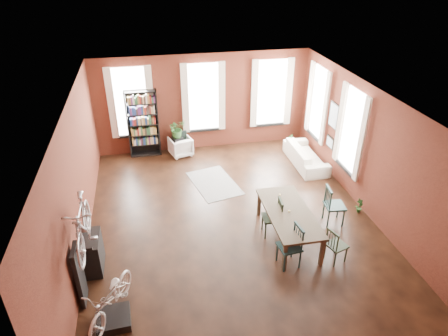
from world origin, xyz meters
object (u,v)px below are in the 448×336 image
object	(u,v)px
dining_chair_b	(272,218)
white_armchair	(180,145)
dining_chair_a	(289,247)
dining_chair_c	(337,245)
bookshelf	(143,124)
dining_chair_d	(335,205)
console_table	(92,253)
plant_stand	(178,146)
bike_trainer	(114,319)
dining_table	(288,225)
cream_sofa	(306,153)
bicycle_floor	(108,284)

from	to	relation	value
dining_chair_b	white_armchair	xyz separation A→B (m)	(-1.68, 4.58, -0.13)
dining_chair_a	dining_chair_b	world-z (taller)	dining_chair_a
dining_chair_a	white_armchair	xyz separation A→B (m)	(-1.73, 5.68, -0.14)
dining_chair_b	dining_chair_c	world-z (taller)	dining_chair_b
white_armchair	bookshelf	bearing A→B (deg)	-28.63
dining_chair_d	console_table	bearing A→B (deg)	101.17
plant_stand	bike_trainer	bearing A→B (deg)	-105.89
dining_table	bookshelf	distance (m)	6.02
dining_chair_c	bookshelf	size ratio (longest dim) A/B	0.39
dining_table	plant_stand	world-z (taller)	dining_table
dining_table	dining_chair_d	world-z (taller)	dining_chair_d
cream_sofa	bike_trainer	bearing A→B (deg)	131.39
dining_chair_a	white_armchair	size ratio (longest dim) A/B	1.41
dining_chair_b	cream_sofa	xyz separation A→B (m)	(2.14, 3.15, -0.07)
dining_chair_d	bicycle_floor	world-z (taller)	bicycle_floor
dining_chair_b	plant_stand	size ratio (longest dim) A/B	1.51
dining_chair_a	dining_chair_d	xyz separation A→B (m)	(1.61, 1.21, 0.02)
dining_table	dining_chair_b	size ratio (longest dim) A/B	2.32
white_armchair	bicycle_floor	bearing A→B (deg)	58.14
dining_chair_c	plant_stand	distance (m)	6.48
dining_chair_b	dining_chair_c	xyz separation A→B (m)	(1.10, -1.18, -0.05)
cream_sofa	plant_stand	distance (m)	4.17
dining_chair_d	bike_trainer	distance (m)	5.68
dining_chair_d	plant_stand	world-z (taller)	dining_chair_d
dining_chair_c	plant_stand	bearing A→B (deg)	7.60
cream_sofa	bicycle_floor	world-z (taller)	bicycle_floor
dining_chair_a	bicycle_floor	distance (m)	3.77
dining_chair_a	bookshelf	world-z (taller)	bookshelf
dining_table	bicycle_floor	bearing A→B (deg)	-156.41
dining_chair_a	cream_sofa	xyz separation A→B (m)	(2.09, 4.25, -0.08)
cream_sofa	white_armchair	bearing A→B (deg)	69.45
console_table	bookshelf	bearing A→B (deg)	76.17
white_armchair	bike_trainer	size ratio (longest dim) A/B	1.15
dining_chair_a	dining_chair_b	size ratio (longest dim) A/B	1.03
dining_chair_b	cream_sofa	world-z (taller)	dining_chair_b
dining_chair_b	white_armchair	bearing A→B (deg)	-155.43
dining_chair_c	white_armchair	world-z (taller)	dining_chair_c
dining_chair_a	dining_chair_b	distance (m)	1.10
bike_trainer	dining_chair_d	bearing A→B (deg)	21.17
bike_trainer	dining_table	bearing A→B (deg)	23.25
console_table	cream_sofa	bearing A→B (deg)	29.33
plant_stand	bicycle_floor	world-z (taller)	bicycle_floor
dining_chair_d	cream_sofa	bearing A→B (deg)	-2.47
dining_chair_d	plant_stand	bearing A→B (deg)	43.63
dining_chair_c	bookshelf	world-z (taller)	bookshelf
dining_chair_c	cream_sofa	distance (m)	4.45
cream_sofa	console_table	size ratio (longest dim) A/B	2.60
white_armchair	dining_table	bearing A→B (deg)	97.40
dining_chair_a	cream_sofa	size ratio (longest dim) A/B	0.47
console_table	bicycle_floor	xyz separation A→B (m)	(0.48, -1.56, 0.56)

